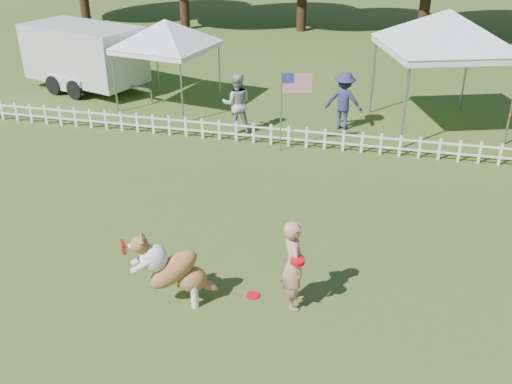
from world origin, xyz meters
TOP-DOWN VIEW (x-y plane):
  - ground at (0.00, 0.00)m, footprint 120.00×120.00m
  - picket_fence at (0.00, 7.00)m, footprint 22.00×0.08m
  - handler at (0.60, 0.17)m, footprint 0.59×0.70m
  - dog at (-1.30, -0.26)m, footprint 1.43×0.96m
  - frisbee_on_turf at (-0.10, 0.25)m, footprint 0.30×0.30m
  - canopy_tent_left at (-5.20, 9.52)m, footprint 3.10×3.10m
  - canopy_tent_right at (3.19, 9.46)m, footprint 4.15×4.15m
  - cargo_trailer at (-8.75, 10.58)m, footprint 5.68×3.82m
  - flag_pole at (-0.91, 6.64)m, footprint 0.83×0.30m
  - spectator_a at (-2.42, 7.72)m, footprint 1.01×0.88m
  - spectator_b at (0.56, 8.75)m, footprint 1.16×0.75m

SIDE VIEW (x-z plane):
  - ground at x=0.00m, z-range 0.00..0.00m
  - frisbee_on_turf at x=-0.10m, z-range 0.00..0.02m
  - picket_fence at x=0.00m, z-range 0.00..0.60m
  - dog at x=-1.30m, z-range 0.00..1.41m
  - handler at x=0.60m, z-range 0.00..1.62m
  - spectator_b at x=0.56m, z-range 0.00..1.70m
  - spectator_a at x=-2.42m, z-range 0.00..1.75m
  - flag_pole at x=-0.91m, z-range 0.00..2.19m
  - cargo_trailer at x=-8.75m, z-range 0.00..2.30m
  - canopy_tent_left at x=-5.20m, z-range 0.00..2.74m
  - canopy_tent_right at x=3.19m, z-range 0.00..3.37m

